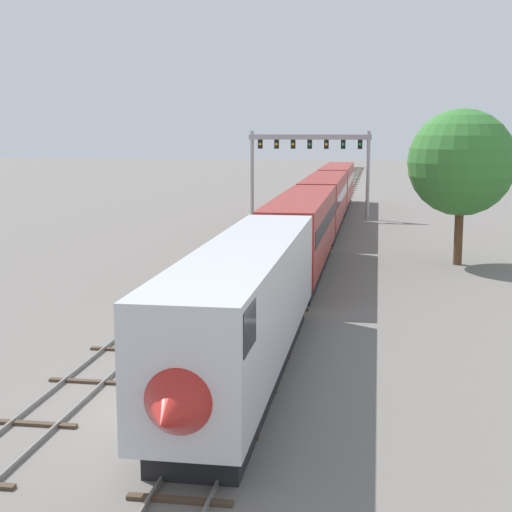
{
  "coord_description": "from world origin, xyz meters",
  "views": [
    {
      "loc": [
        6.48,
        -22.67,
        8.79
      ],
      "look_at": [
        1.0,
        12.0,
        3.0
      ],
      "focal_mm": 54.06,
      "sensor_mm": 36.0,
      "label": 1
    }
  ],
  "objects": [
    {
      "name": "trackside_tree_left",
      "position": [
        11.78,
        28.66,
        6.66
      ],
      "size": [
        6.9,
        6.9,
        10.13
      ],
      "color": "brown",
      "rests_on": "ground"
    },
    {
      "name": "track_near",
      "position": [
        -3.5,
        40.0,
        0.07
      ],
      "size": [
        2.6,
        160.0,
        0.16
      ],
      "color": "slate",
      "rests_on": "ground"
    },
    {
      "name": "ground_plane",
      "position": [
        0.0,
        0.0,
        0.0
      ],
      "size": [
        400.0,
        400.0,
        0.0
      ],
      "primitive_type": "plane",
      "color": "slate"
    },
    {
      "name": "signal_gantry",
      "position": [
        -0.25,
        53.73,
        6.37
      ],
      "size": [
        12.1,
        0.49,
        8.63
      ],
      "color": "#999BA0",
      "rests_on": "ground"
    },
    {
      "name": "track_main",
      "position": [
        2.0,
        60.0,
        0.07
      ],
      "size": [
        2.6,
        200.0,
        0.16
      ],
      "color": "slate",
      "rests_on": "ground"
    },
    {
      "name": "passenger_train",
      "position": [
        2.0,
        33.94,
        2.6
      ],
      "size": [
        3.04,
        80.79,
        4.8
      ],
      "color": "silver",
      "rests_on": "ground"
    }
  ]
}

